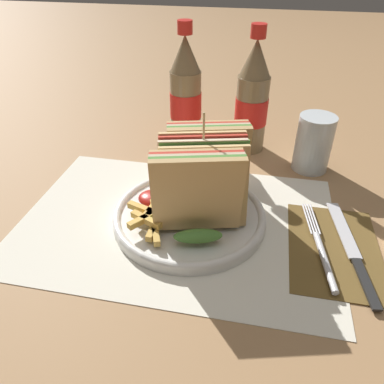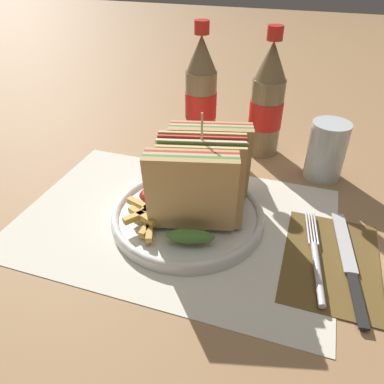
{
  "view_description": "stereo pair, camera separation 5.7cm",
  "coord_description": "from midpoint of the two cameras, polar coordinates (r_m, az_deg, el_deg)",
  "views": [
    {
      "loc": [
        0.11,
        -0.43,
        0.36
      ],
      "look_at": [
        0.02,
        0.03,
        0.04
      ],
      "focal_mm": 35.0,
      "sensor_mm": 36.0,
      "label": 1
    },
    {
      "loc": [
        0.16,
        -0.41,
        0.36
      ],
      "look_at": [
        0.02,
        0.03,
        0.04
      ],
      "focal_mm": 35.0,
      "sensor_mm": 36.0,
      "label": 2
    }
  ],
  "objects": [
    {
      "name": "napkin",
      "position": [
        0.55,
        23.26,
        -9.68
      ],
      "size": [
        0.12,
        0.19,
        0.0
      ],
      "color": "brown",
      "rests_on": "ground_plane"
    },
    {
      "name": "plate_main",
      "position": [
        0.57,
        2.22,
        -3.66
      ],
      "size": [
        0.23,
        0.23,
        0.02
      ],
      "color": "white",
      "rests_on": "ground_plane"
    },
    {
      "name": "fries_pile",
      "position": [
        0.55,
        -3.06,
        -2.79
      ],
      "size": [
        0.08,
        0.12,
        0.02
      ],
      "color": "gold",
      "rests_on": "plate_main"
    },
    {
      "name": "ketchup_blob",
      "position": [
        0.58,
        -2.93,
        -0.65
      ],
      "size": [
        0.05,
        0.04,
        0.02
      ],
      "color": "maroon",
      "rests_on": "plate_main"
    },
    {
      "name": "placemat",
      "position": [
        0.57,
        0.55,
        -4.3
      ],
      "size": [
        0.47,
        0.32,
        0.0
      ],
      "color": "silver",
      "rests_on": "ground_plane"
    },
    {
      "name": "glass_near",
      "position": [
        0.7,
        22.02,
        5.81
      ],
      "size": [
        0.06,
        0.06,
        0.1
      ],
      "color": "silver",
      "rests_on": "ground_plane"
    },
    {
      "name": "club_sandwich",
      "position": [
        0.53,
        4.47,
        2.04
      ],
      "size": [
        0.14,
        0.18,
        0.16
      ],
      "color": "tan",
      "rests_on": "plate_main"
    },
    {
      "name": "knife",
      "position": [
        0.55,
        25.63,
        -9.9
      ],
      "size": [
        0.04,
        0.21,
        0.0
      ],
      "rotation": [
        0.0,
        0.0,
        0.14
      ],
      "color": "black",
      "rests_on": "napkin"
    },
    {
      "name": "coke_bottle_near",
      "position": [
        0.76,
        3.58,
        14.57
      ],
      "size": [
        0.06,
        0.06,
        0.24
      ],
      "color": "#7A6647",
      "rests_on": "ground_plane"
    },
    {
      "name": "coke_bottle_far",
      "position": [
        0.74,
        13.58,
        12.97
      ],
      "size": [
        0.06,
        0.06,
        0.24
      ],
      "color": "#7A6647",
      "rests_on": "ground_plane"
    },
    {
      "name": "fork",
      "position": [
        0.53,
        21.42,
        -10.09
      ],
      "size": [
        0.04,
        0.18,
        0.01
      ],
      "rotation": [
        0.0,
        0.0,
        0.14
      ],
      "color": "silver",
      "rests_on": "napkin"
    },
    {
      "name": "ground_plane",
      "position": [
        0.57,
        0.29,
        -4.54
      ],
      "size": [
        4.0,
        4.0,
        0.0
      ],
      "primitive_type": "plane",
      "color": "#9E754C"
    }
  ]
}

